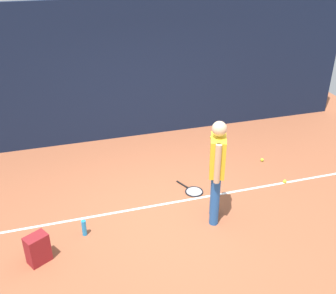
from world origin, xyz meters
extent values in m
plane|color=#9E5638|center=(0.00, 0.00, 0.00)|extent=(12.00, 12.00, 0.00)
cube|color=#141E38|center=(0.00, 3.00, 1.48)|extent=(10.00, 0.10, 2.97)
cube|color=white|center=(0.00, 0.25, 0.00)|extent=(9.00, 0.05, 0.00)
cylinder|color=#2659A5|center=(0.59, -0.23, 0.42)|extent=(0.14, 0.14, 0.85)
cylinder|color=#2659A5|center=(0.49, -0.45, 0.42)|extent=(0.14, 0.14, 0.85)
cube|color=yellow|center=(0.54, -0.34, 1.15)|extent=(0.36, 0.45, 0.60)
sphere|color=#D8A884|center=(0.54, -0.34, 1.59)|extent=(0.22, 0.22, 0.22)
cylinder|color=#D8A884|center=(0.62, -0.14, 1.14)|extent=(0.09, 0.09, 0.62)
cylinder|color=#D8A884|center=(0.46, -0.55, 1.14)|extent=(0.09, 0.09, 0.62)
cylinder|color=black|center=(0.37, 0.71, 0.01)|extent=(0.16, 0.29, 0.03)
torus|color=black|center=(0.49, 0.44, 0.01)|extent=(0.43, 0.43, 0.02)
cylinder|color=#B2B2B2|center=(0.49, 0.44, 0.01)|extent=(0.37, 0.37, 0.00)
cube|color=maroon|center=(-2.14, -0.54, 0.22)|extent=(0.36, 0.32, 0.44)
cube|color=maroon|center=(-2.21, -0.41, 0.14)|extent=(0.23, 0.18, 0.20)
sphere|color=#CCE033|center=(2.18, 1.08, 0.03)|extent=(0.07, 0.07, 0.07)
sphere|color=#CCE033|center=(1.58, 2.32, 0.03)|extent=(0.07, 0.07, 0.07)
sphere|color=#CCE033|center=(2.19, 0.25, 0.03)|extent=(0.07, 0.07, 0.07)
cylinder|color=#268CD8|center=(-1.48, -0.16, 0.13)|extent=(0.07, 0.07, 0.26)
camera|label=1|loc=(-1.61, -5.01, 3.99)|focal=42.44mm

